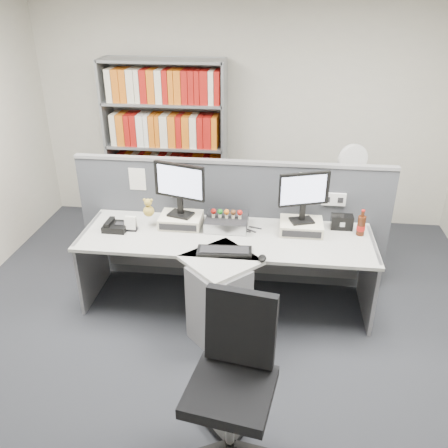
# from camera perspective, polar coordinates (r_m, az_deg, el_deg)

# --- Properties ---
(ground) EXTENTS (5.50, 5.50, 0.00)m
(ground) POSITION_cam_1_polar(r_m,az_deg,el_deg) (3.93, -1.16, -16.45)
(ground) COLOR #2F3238
(ground) RESTS_ON ground
(room_shell) EXTENTS (5.04, 5.54, 2.72)m
(room_shell) POSITION_cam_1_polar(r_m,az_deg,el_deg) (3.00, -1.48, 9.35)
(room_shell) COLOR beige
(room_shell) RESTS_ON ground
(partition) EXTENTS (3.00, 0.08, 1.27)m
(partition) POSITION_cam_1_polar(r_m,az_deg,el_deg) (4.58, 0.94, 0.31)
(partition) COLOR #44474E
(partition) RESTS_ON ground
(desk) EXTENTS (2.60, 1.20, 0.72)m
(desk) POSITION_cam_1_polar(r_m,az_deg,el_deg) (4.11, -0.09, -6.13)
(desk) COLOR #B1B1AB
(desk) RESTS_ON ground
(monitor_riser_left) EXTENTS (0.38, 0.31, 0.10)m
(monitor_riser_left) POSITION_cam_1_polar(r_m,az_deg,el_deg) (4.35, -5.25, 0.46)
(monitor_riser_left) COLOR beige
(monitor_riser_left) RESTS_ON desk
(monitor_riser_right) EXTENTS (0.38, 0.31, 0.10)m
(monitor_riser_right) POSITION_cam_1_polar(r_m,az_deg,el_deg) (4.27, 9.35, -0.31)
(monitor_riser_right) COLOR beige
(monitor_riser_right) RESTS_ON desk
(monitor_left) EXTENTS (0.48, 0.21, 0.50)m
(monitor_left) POSITION_cam_1_polar(r_m,az_deg,el_deg) (4.21, -5.43, 4.71)
(monitor_left) COLOR black
(monitor_left) RESTS_ON monitor_riser_left
(monitor_right) EXTENTS (0.44, 0.20, 0.46)m
(monitor_right) POSITION_cam_1_polar(r_m,az_deg,el_deg) (4.14, 9.67, 3.73)
(monitor_right) COLOR black
(monitor_right) RESTS_ON monitor_riser_right
(desktop_pc) EXTENTS (0.38, 0.34, 0.10)m
(desktop_pc) POSITION_cam_1_polar(r_m,az_deg,el_deg) (4.30, 0.34, 0.24)
(desktop_pc) COLOR black
(desktop_pc) RESTS_ON desk
(figurines) EXTENTS (0.29, 0.05, 0.09)m
(figurines) POSITION_cam_1_polar(r_m,az_deg,el_deg) (4.24, 0.32, 1.37)
(figurines) COLOR beige
(figurines) RESTS_ON desktop_pc
(keyboard) EXTENTS (0.46, 0.20, 0.03)m
(keyboard) POSITION_cam_1_polar(r_m,az_deg,el_deg) (3.90, 0.05, -3.30)
(keyboard) COLOR black
(keyboard) RESTS_ON desk
(mouse) EXTENTS (0.07, 0.11, 0.04)m
(mouse) POSITION_cam_1_polar(r_m,az_deg,el_deg) (3.80, 4.67, -4.15)
(mouse) COLOR black
(mouse) RESTS_ON desk
(desk_phone) EXTENTS (0.21, 0.19, 0.09)m
(desk_phone) POSITION_cam_1_polar(r_m,az_deg,el_deg) (4.37, -13.06, -0.27)
(desk_phone) COLOR black
(desk_phone) RESTS_ON desk
(desk_calendar) EXTENTS (0.11, 0.08, 0.13)m
(desk_calendar) POSITION_cam_1_polar(r_m,az_deg,el_deg) (4.32, -11.24, -0.06)
(desk_calendar) COLOR black
(desk_calendar) RESTS_ON desk
(plush_toy) EXTENTS (0.10, 0.10, 0.18)m
(plush_toy) POSITION_cam_1_polar(r_m,az_deg,el_deg) (4.32, -9.15, 1.84)
(plush_toy) COLOR #AE933A
(plush_toy) RESTS_ON monitor_riser_left
(speaker) EXTENTS (0.20, 0.11, 0.13)m
(speaker) POSITION_cam_1_polar(r_m,az_deg,el_deg) (4.40, 14.11, 0.24)
(speaker) COLOR black
(speaker) RESTS_ON desk
(cola_bottle) EXTENTS (0.07, 0.07, 0.24)m
(cola_bottle) POSITION_cam_1_polar(r_m,az_deg,el_deg) (4.32, 16.31, -0.19)
(cola_bottle) COLOR #3F190A
(cola_bottle) RESTS_ON desk
(shelving_unit) EXTENTS (1.41, 0.40, 2.00)m
(shelving_unit) POSITION_cam_1_polar(r_m,az_deg,el_deg) (5.70, -6.96, 9.07)
(shelving_unit) COLOR gray
(shelving_unit) RESTS_ON ground
(filing_cabinet) EXTENTS (0.45, 0.61, 0.70)m
(filing_cabinet) POSITION_cam_1_polar(r_m,az_deg,el_deg) (5.42, 14.42, 0.29)
(filing_cabinet) COLOR gray
(filing_cabinet) RESTS_ON ground
(desk_fan) EXTENTS (0.32, 0.20, 0.54)m
(desk_fan) POSITION_cam_1_polar(r_m,az_deg,el_deg) (5.16, 15.28, 7.17)
(desk_fan) COLOR white
(desk_fan) RESTS_ON filing_cabinet
(office_chair) EXTENTS (0.70, 0.70, 1.06)m
(office_chair) POSITION_cam_1_polar(r_m,az_deg,el_deg) (3.02, 1.22, -17.86)
(office_chair) COLOR silver
(office_chair) RESTS_ON ground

